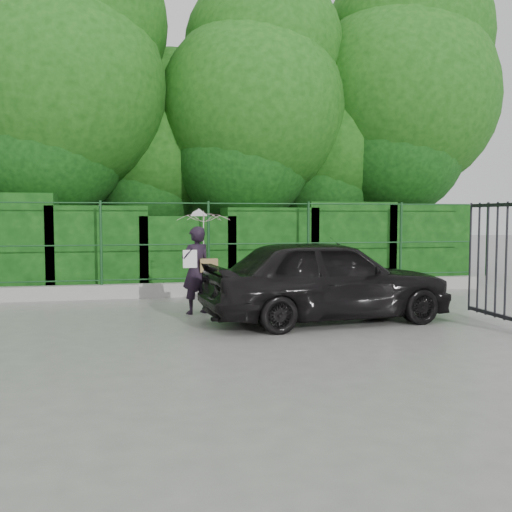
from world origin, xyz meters
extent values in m
plane|color=gray|center=(0.00, 0.00, 0.00)|extent=(80.00, 80.00, 0.00)
cube|color=#9E9E99|center=(0.00, 4.50, 0.15)|extent=(14.00, 0.25, 0.30)
cylinder|color=#163E1C|center=(-1.90, 4.50, 1.20)|extent=(0.06, 0.06, 1.80)
cylinder|color=#163E1C|center=(0.40, 4.50, 1.20)|extent=(0.06, 0.06, 1.80)
cylinder|color=#163E1C|center=(2.70, 4.50, 1.20)|extent=(0.06, 0.06, 1.80)
cylinder|color=#163E1C|center=(5.00, 4.50, 1.20)|extent=(0.06, 0.06, 1.80)
cylinder|color=#163E1C|center=(7.30, 4.50, 1.20)|extent=(0.06, 0.06, 1.80)
cylinder|color=#163E1C|center=(0.00, 4.50, 0.40)|extent=(13.60, 0.03, 0.03)
cylinder|color=#163E1C|center=(0.00, 4.50, 1.15)|extent=(13.60, 0.03, 0.03)
cylinder|color=#163E1C|center=(0.00, 4.50, 2.05)|extent=(13.60, 0.03, 0.03)
cube|color=black|center=(-4.00, 5.50, 1.13)|extent=(2.20, 1.20, 2.27)
cube|color=black|center=(-2.00, 5.50, 1.00)|extent=(2.20, 1.20, 2.00)
cube|color=black|center=(0.00, 5.50, 0.89)|extent=(2.20, 1.20, 1.77)
cube|color=black|center=(2.00, 5.50, 0.99)|extent=(2.20, 1.20, 1.97)
cube|color=black|center=(4.00, 5.50, 1.06)|extent=(2.20, 1.20, 2.11)
cube|color=black|center=(6.00, 5.50, 1.02)|extent=(2.20, 1.20, 2.05)
cylinder|color=black|center=(-3.00, 7.20, 2.25)|extent=(0.36, 0.36, 4.50)
sphere|color=#14470F|center=(-3.00, 7.20, 4.95)|extent=(5.40, 5.40, 5.40)
cylinder|color=black|center=(-0.50, 8.50, 1.62)|extent=(0.36, 0.36, 3.25)
sphere|color=#14470F|center=(-0.50, 8.50, 3.58)|extent=(3.90, 3.90, 3.90)
cylinder|color=black|center=(2.00, 7.50, 2.12)|extent=(0.36, 0.36, 4.25)
sphere|color=#14470F|center=(2.00, 7.50, 4.68)|extent=(5.10, 5.10, 5.10)
cylinder|color=black|center=(4.50, 8.20, 1.75)|extent=(0.36, 0.36, 3.50)
sphere|color=#14470F|center=(4.50, 8.20, 3.85)|extent=(4.20, 4.20, 4.20)
cylinder|color=black|center=(6.50, 7.80, 2.38)|extent=(0.36, 0.36, 4.75)
sphere|color=#14470F|center=(6.50, 7.80, 5.23)|extent=(5.70, 5.70, 5.70)
cube|color=black|center=(4.60, -0.05, 0.15)|extent=(0.05, 2.00, 0.06)
cube|color=black|center=(4.60, -0.05, 1.95)|extent=(0.05, 2.00, 0.06)
cylinder|color=black|center=(4.60, 0.00, 1.05)|extent=(0.04, 0.04, 1.90)
cylinder|color=black|center=(4.60, 0.25, 1.05)|extent=(0.04, 0.04, 1.90)
cylinder|color=black|center=(4.60, 0.50, 1.05)|extent=(0.04, 0.04, 1.90)
cylinder|color=black|center=(4.60, 0.75, 1.05)|extent=(0.04, 0.04, 1.90)
cylinder|color=black|center=(4.60, 1.00, 1.05)|extent=(0.04, 0.04, 1.90)
imported|color=black|center=(-0.12, 2.23, 0.79)|extent=(0.68, 0.59, 1.58)
imported|color=#FDD3E0|center=(0.03, 2.28, 1.41)|extent=(1.00, 1.02, 0.92)
cube|color=olive|center=(0.10, 2.15, 0.88)|extent=(0.32, 0.15, 0.24)
cube|color=white|center=(-0.24, 2.11, 1.01)|extent=(0.25, 0.02, 0.32)
imported|color=black|center=(1.94, 1.02, 0.71)|extent=(4.33, 2.12, 1.42)
camera|label=1|loc=(-1.19, -8.03, 1.77)|focal=40.00mm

